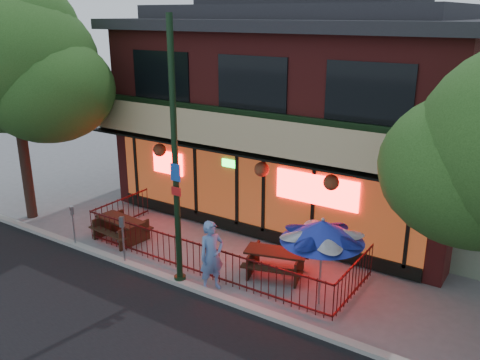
% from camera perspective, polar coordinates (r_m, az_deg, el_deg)
% --- Properties ---
extents(ground, '(80.00, 80.00, 0.00)m').
position_cam_1_polar(ground, '(14.47, -5.69, -10.71)').
color(ground, gray).
rests_on(ground, ground).
extents(curb, '(80.00, 0.25, 0.12)m').
position_cam_1_polar(curb, '(14.11, -7.00, -11.29)').
color(curb, '#999993').
rests_on(curb, ground).
extents(restaurant_building, '(12.96, 9.49, 8.05)m').
position_cam_1_polar(restaurant_building, '(18.91, 7.75, 9.38)').
color(restaurant_building, maroon).
rests_on(restaurant_building, ground).
extents(patio_fence, '(8.44, 2.62, 1.00)m').
position_cam_1_polar(patio_fence, '(14.52, -4.51, -7.75)').
color(patio_fence, '#400D0E').
rests_on(patio_fence, ground).
extents(street_light, '(0.43, 0.32, 7.00)m').
position_cam_1_polar(street_light, '(12.95, -7.23, 0.87)').
color(street_light, black).
rests_on(street_light, ground).
extents(street_tree_left, '(5.60, 5.60, 8.05)m').
position_cam_1_polar(street_tree_left, '(18.63, -24.08, 12.67)').
color(street_tree_left, '#39231C').
rests_on(street_tree_left, ground).
extents(picnic_table_left, '(1.80, 1.45, 0.72)m').
position_cam_1_polar(picnic_table_left, '(16.83, -13.22, -5.03)').
color(picnic_table_left, '#341F13').
rests_on(picnic_table_left, ground).
extents(picnic_table_right, '(2.00, 1.73, 0.73)m').
position_cam_1_polar(picnic_table_right, '(14.32, 4.06, -8.83)').
color(picnic_table_right, black).
rests_on(picnic_table_right, ground).
extents(patio_umbrella, '(2.05, 2.05, 2.34)m').
position_cam_1_polar(patio_umbrella, '(12.42, 9.25, -5.66)').
color(patio_umbrella, gray).
rests_on(patio_umbrella, ground).
extents(pedestrian, '(0.71, 0.83, 1.92)m').
position_cam_1_polar(pedestrian, '(13.39, -3.20, -8.50)').
color(pedestrian, '#5F83BF').
rests_on(pedestrian, ground).
extents(parking_meter_near, '(0.17, 0.16, 1.50)m').
position_cam_1_polar(parking_meter_near, '(14.97, -13.04, -5.76)').
color(parking_meter_near, gray).
rests_on(parking_meter_near, ground).
extents(parking_meter_far, '(0.15, 0.14, 1.35)m').
position_cam_1_polar(parking_meter_far, '(16.56, -18.27, -4.23)').
color(parking_meter_far, '#999CA1').
rests_on(parking_meter_far, ground).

